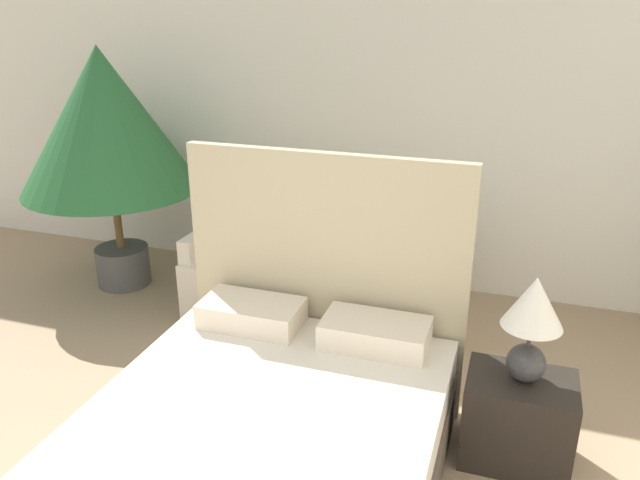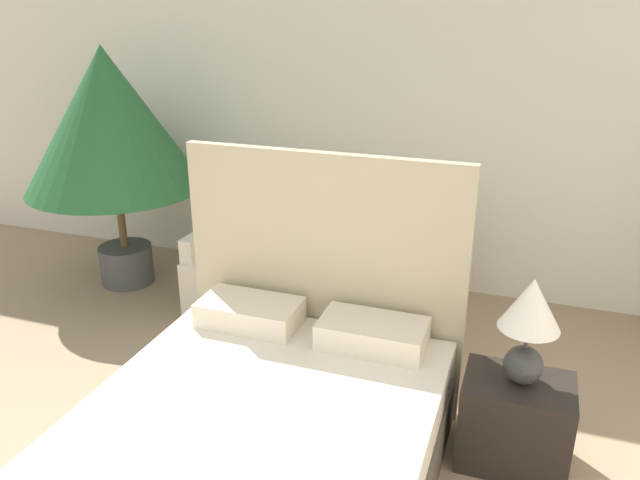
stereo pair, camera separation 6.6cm
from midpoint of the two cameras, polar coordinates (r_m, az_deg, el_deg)
name	(u,v)px [view 1 (the left image)]	position (r m, az deg, el deg)	size (l,w,h in m)	color
wall_back	(372,103)	(4.89, 4.41, 12.42)	(10.00, 0.06, 2.90)	silver
bed	(258,453)	(2.97, -6.32, -18.82)	(1.59, 2.13, 1.46)	#4C4238
armchair_near_window_left	(245,275)	(4.64, -7.28, -3.20)	(0.71, 0.72, 0.91)	beige
armchair_near_window_right	(393,296)	(4.31, 6.24, -5.14)	(0.71, 0.72, 0.91)	beige
potted_palm	(106,124)	(5.03, -19.38, 9.98)	(1.35, 1.35, 1.89)	#4C4C4C
nightstand	(517,420)	(3.38, 17.05, -15.43)	(0.53, 0.38, 0.47)	black
table_lamp	(532,317)	(3.08, 18.26, -6.74)	(0.29, 0.29, 0.55)	#333333
side_table	(317,294)	(4.49, -0.74, -4.98)	(0.28, 0.28, 0.43)	gold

